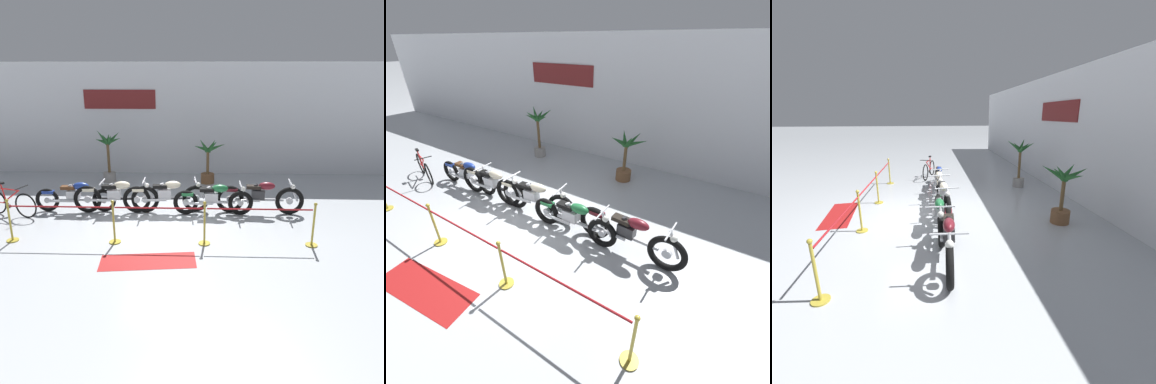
{
  "view_description": "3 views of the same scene",
  "coord_description": "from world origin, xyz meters",
  "views": [
    {
      "loc": [
        1.08,
        -9.37,
        3.85
      ],
      "look_at": [
        0.68,
        1.3,
        0.41
      ],
      "focal_mm": 35.0,
      "sensor_mm": 36.0,
      "label": 1
    },
    {
      "loc": [
        3.99,
        -3.4,
        3.98
      ],
      "look_at": [
        0.88,
        1.38,
        0.57
      ],
      "focal_mm": 24.0,
      "sensor_mm": 36.0,
      "label": 2
    },
    {
      "loc": [
        7.09,
        0.39,
        2.74
      ],
      "look_at": [
        -0.36,
        1.3,
        0.48
      ],
      "focal_mm": 24.0,
      "sensor_mm": 36.0,
      "label": 3
    }
  ],
  "objects": [
    {
      "name": "motorcycle_cream_1",
      "position": [
        -1.43,
        0.56,
        0.49
      ],
      "size": [
        2.43,
        0.62,
        0.98
      ],
      "color": "black",
      "rests_on": "ground"
    },
    {
      "name": "stanchion_mid_left",
      "position": [
        -1.04,
        -1.39,
        0.36
      ],
      "size": [
        0.28,
        0.28,
        1.05
      ],
      "color": "gold",
      "rests_on": "ground"
    },
    {
      "name": "motorcycle_blue_0",
      "position": [
        -2.61,
        0.61,
        0.45
      ],
      "size": [
        2.32,
        0.62,
        0.92
      ],
      "color": "black",
      "rests_on": "ground"
    },
    {
      "name": "back_wall",
      "position": [
        -0.01,
        5.12,
        2.1
      ],
      "size": [
        28.0,
        0.29,
        4.2
      ],
      "color": "white",
      "rests_on": "ground"
    },
    {
      "name": "stanchion_mid_right",
      "position": [
        1.07,
        -1.39,
        0.36
      ],
      "size": [
        0.28,
        0.28,
        1.05
      ],
      "color": "gold",
      "rests_on": "ground"
    },
    {
      "name": "motorcycle_maroon_4",
      "position": [
        2.62,
        0.65,
        0.48
      ],
      "size": [
        2.46,
        0.62,
        0.98
      ],
      "color": "black",
      "rests_on": "ground"
    },
    {
      "name": "motorcycle_cream_2",
      "position": [
        -0.01,
        0.65,
        0.49
      ],
      "size": [
        2.47,
        0.62,
        0.97
      ],
      "color": "black",
      "rests_on": "ground"
    },
    {
      "name": "floor_banner",
      "position": [
        -0.12,
        -2.3,
        0.0
      ],
      "size": [
        2.1,
        0.95,
        0.01
      ],
      "primitive_type": "cube",
      "rotation": [
        0.0,
        0.0,
        0.11
      ],
      "color": "maroon",
      "rests_on": "ground"
    },
    {
      "name": "motorcycle_green_3",
      "position": [
        1.31,
        0.5,
        0.45
      ],
      "size": [
        2.24,
        0.62,
        0.93
      ],
      "color": "black",
      "rests_on": "ground"
    },
    {
      "name": "potted_palm_left_of_row",
      "position": [
        1.17,
        3.66,
        0.8
      ],
      "size": [
        1.17,
        1.04,
        1.68
      ],
      "color": "brown",
      "rests_on": "ground"
    },
    {
      "name": "stanchion_far_right",
      "position": [
        3.56,
        -1.39,
        0.36
      ],
      "size": [
        0.28,
        0.28,
        1.05
      ],
      "color": "gold",
      "rests_on": "ground"
    },
    {
      "name": "potted_palm_right_of_row",
      "position": [
        -2.42,
        3.73,
        1.01
      ],
      "size": [
        1.06,
        1.02,
        1.91
      ],
      "color": "gray",
      "rests_on": "ground"
    },
    {
      "name": "stanchion_far_left",
      "position": [
        -1.23,
        -1.39,
        0.69
      ],
      "size": [
        7.15,
        0.28,
        1.05
      ],
      "color": "gold",
      "rests_on": "ground"
    },
    {
      "name": "bicycle",
      "position": [
        -4.32,
        0.2,
        0.38
      ],
      "size": [
        1.67,
        0.62,
        0.96
      ],
      "color": "black",
      "rests_on": "ground"
    },
    {
      "name": "ground_plane",
      "position": [
        0.0,
        0.0,
        0.0
      ],
      "size": [
        120.0,
        120.0,
        0.0
      ],
      "primitive_type": "plane",
      "color": "#B2B7BC"
    }
  ]
}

